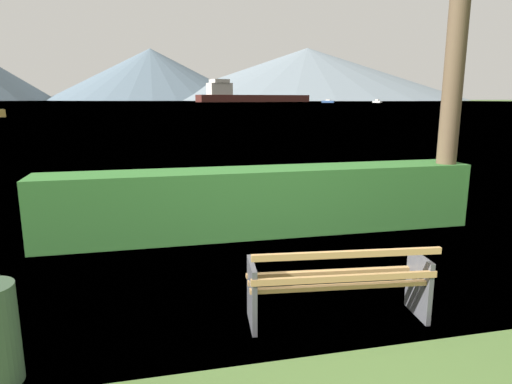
{
  "coord_description": "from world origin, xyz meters",
  "views": [
    {
      "loc": [
        -1.81,
        -4.08,
        2.3
      ],
      "look_at": [
        0.0,
        3.77,
        0.61
      ],
      "focal_mm": 31.35,
      "sensor_mm": 36.0,
      "label": 1
    }
  ],
  "objects": [
    {
      "name": "park_bench",
      "position": [
        -0.01,
        -0.06,
        0.43
      ],
      "size": [
        1.93,
        0.76,
        0.87
      ],
      "color": "tan",
      "rests_on": "ground_plane"
    },
    {
      "name": "hedge_row",
      "position": [
        0.0,
        3.2,
        0.57
      ],
      "size": [
        7.46,
        0.83,
        1.13
      ],
      "primitive_type": "cube",
      "color": "#387A33",
      "rests_on": "ground_plane"
    },
    {
      "name": "cargo_ship_large",
      "position": [
        61.33,
        297.19,
        4.07
      ],
      "size": [
        82.08,
        31.7,
        14.56
      ],
      "color": "#471E19",
      "rests_on": "water_surface"
    },
    {
      "name": "water_surface",
      "position": [
        0.0,
        309.39,
        0.0
      ],
      "size": [
        620.0,
        620.0,
        0.0
      ],
      "primitive_type": "plane",
      "color": "#7A99A8",
      "rests_on": "ground_plane"
    },
    {
      "name": "tender_far",
      "position": [
        94.93,
        235.58,
        0.71
      ],
      "size": [
        7.01,
        5.75,
        1.93
      ],
      "color": "#335693",
      "rests_on": "water_surface"
    },
    {
      "name": "distant_hills",
      "position": [
        39.94,
        593.95,
        36.54
      ],
      "size": [
        791.11,
        410.34,
        86.81
      ],
      "color": "slate",
      "rests_on": "ground_plane"
    },
    {
      "name": "sailboat_mid",
      "position": [
        123.32,
        232.01,
        0.67
      ],
      "size": [
        3.49,
        6.03,
        1.92
      ],
      "color": "silver",
      "rests_on": "water_surface"
    },
    {
      "name": "ground_plane",
      "position": [
        0.0,
        0.0,
        0.0
      ],
      "size": [
        1400.0,
        1400.0,
        0.0
      ],
      "primitive_type": "plane",
      "color": "#4C6B33"
    }
  ]
}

